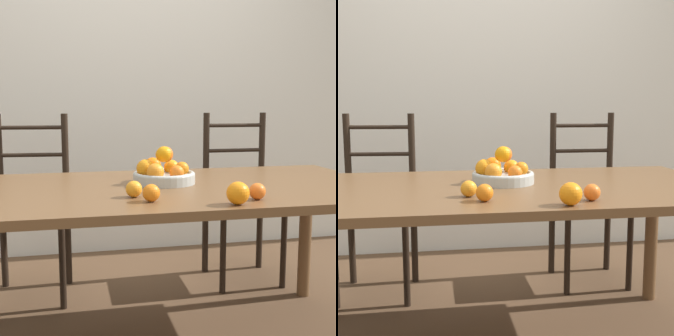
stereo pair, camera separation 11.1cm
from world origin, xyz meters
The scene contains 9 objects.
wall_back centered at (0.00, 1.50, 1.30)m, with size 8.00×0.06×2.60m.
dining_table centered at (0.00, 0.00, 0.67)m, with size 1.92×0.98×0.75m.
fruit_bowl centered at (-0.02, 0.07, 0.80)m, with size 0.28×0.28×0.17m.
orange_loose_0 centered at (0.26, -0.35, 0.78)m, with size 0.06×0.06×0.06m.
orange_loose_1 centered at (-0.19, -0.21, 0.78)m, with size 0.06×0.06×0.06m.
orange_loose_2 centered at (0.15, -0.42, 0.79)m, with size 0.08×0.08×0.08m.
orange_loose_3 centered at (-0.14, -0.30, 0.78)m, with size 0.07×0.07×0.07m.
chair_left centered at (-0.64, 0.76, 0.49)m, with size 0.45×0.44×1.04m.
chair_right centered at (0.63, 0.76, 0.49)m, with size 0.42×0.40×1.04m.
Camera 2 is at (-0.32, -1.97, 1.11)m, focal length 50.00 mm.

